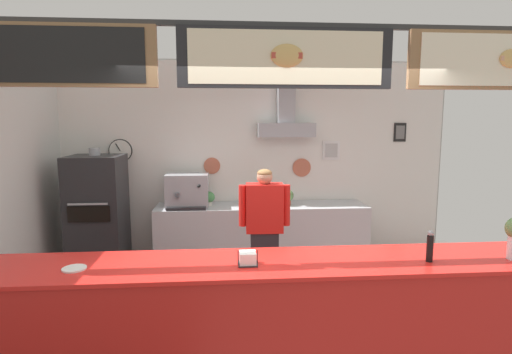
# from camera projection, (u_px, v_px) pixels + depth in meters

# --- Properties ---
(back_wall_assembly) EXTENTS (5.69, 3.03, 2.97)m
(back_wall_assembly) POSITION_uv_depth(u_px,v_px,m) (258.00, 157.00, 5.90)
(back_wall_assembly) COLOR #9E9E99
(back_wall_assembly) RESTS_ON ground_plane
(service_counter) EXTENTS (4.75, 0.69, 1.04)m
(service_counter) POSITION_uv_depth(u_px,v_px,m) (287.00, 325.00, 3.19)
(service_counter) COLOR red
(service_counter) RESTS_ON ground_plane
(back_prep_counter) EXTENTS (2.98, 0.63, 0.91)m
(back_prep_counter) POSITION_uv_depth(u_px,v_px,m) (262.00, 237.00, 5.84)
(back_prep_counter) COLOR #B7BABF
(back_prep_counter) RESTS_ON ground_plane
(pizza_oven) EXTENTS (0.68, 0.74, 1.75)m
(pizza_oven) POSITION_uv_depth(u_px,v_px,m) (98.00, 218.00, 5.39)
(pizza_oven) COLOR #232326
(pizza_oven) RESTS_ON ground_plane
(shop_worker) EXTENTS (0.56, 0.23, 1.59)m
(shop_worker) POSITION_uv_depth(u_px,v_px,m) (264.00, 235.00, 4.49)
(shop_worker) COLOR #232328
(shop_worker) RESTS_ON ground_plane
(espresso_machine) EXTENTS (0.58, 0.46, 0.46)m
(espresso_machine) POSITION_uv_depth(u_px,v_px,m) (187.00, 191.00, 5.64)
(espresso_machine) COLOR #A3A5AD
(espresso_machine) RESTS_ON back_prep_counter
(potted_rosemary) EXTENTS (0.21, 0.21, 0.23)m
(potted_rosemary) POSITION_uv_depth(u_px,v_px,m) (286.00, 196.00, 5.76)
(potted_rosemary) COLOR #9E563D
(potted_rosemary) RESTS_ON back_prep_counter
(potted_oregano) EXTENTS (0.18, 0.18, 0.20)m
(potted_oregano) POSITION_uv_depth(u_px,v_px,m) (208.00, 198.00, 5.72)
(potted_oregano) COLOR beige
(potted_oregano) RESTS_ON back_prep_counter
(potted_thyme) EXTENTS (0.23, 0.23, 0.25)m
(potted_thyme) POSITION_uv_depth(u_px,v_px,m) (255.00, 196.00, 5.76)
(potted_thyme) COLOR beige
(potted_thyme) RESTS_ON back_prep_counter
(napkin_holder) EXTENTS (0.15, 0.14, 0.11)m
(napkin_holder) POSITION_uv_depth(u_px,v_px,m) (248.00, 259.00, 3.03)
(napkin_holder) COLOR #262628
(napkin_holder) RESTS_ON service_counter
(pepper_grinder) EXTENTS (0.05, 0.05, 0.24)m
(pepper_grinder) POSITION_uv_depth(u_px,v_px,m) (430.00, 246.00, 3.09)
(pepper_grinder) COLOR black
(pepper_grinder) RESTS_ON service_counter
(condiment_plate) EXTENTS (0.17, 0.17, 0.01)m
(condiment_plate) POSITION_uv_depth(u_px,v_px,m) (74.00, 268.00, 2.94)
(condiment_plate) COLOR white
(condiment_plate) RESTS_ON service_counter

